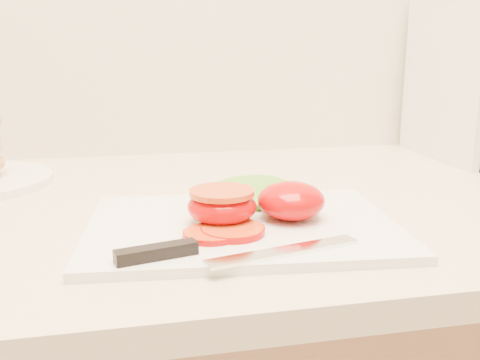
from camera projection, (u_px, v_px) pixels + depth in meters
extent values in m
cube|color=beige|center=(464.00, 193.00, 0.80)|extent=(3.92, 0.65, 0.03)
cube|color=silver|center=(242.00, 226.00, 0.59)|extent=(0.36, 0.27, 0.01)
ellipsoid|color=#B50400|center=(291.00, 200.00, 0.59)|extent=(0.08, 0.08, 0.04)
ellipsoid|color=#B50400|center=(222.00, 207.00, 0.58)|extent=(0.08, 0.08, 0.04)
cylinder|color=red|center=(222.00, 192.00, 0.57)|extent=(0.07, 0.07, 0.01)
cylinder|color=#CF5615|center=(233.00, 230.00, 0.55)|extent=(0.06, 0.06, 0.01)
cylinder|color=#CF5615|center=(212.00, 234.00, 0.54)|extent=(0.06, 0.06, 0.01)
ellipsoid|color=#69B931|center=(257.00, 192.00, 0.66)|extent=(0.13, 0.11, 0.03)
cube|color=silver|center=(284.00, 251.00, 0.50)|extent=(0.16, 0.06, 0.00)
cube|color=black|center=(157.00, 252.00, 0.48)|extent=(0.08, 0.03, 0.01)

